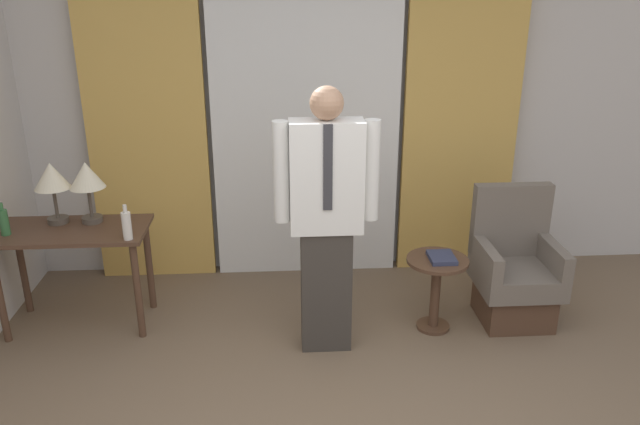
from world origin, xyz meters
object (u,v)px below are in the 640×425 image
at_px(bottle_by_lamp, 4,222).
at_px(side_table, 436,282).
at_px(desk, 73,246).
at_px(book, 442,257).
at_px(table_lamp_right, 87,179).
at_px(person, 326,214).
at_px(table_lamp_left, 52,179).
at_px(armchair, 514,274).
at_px(bottle_near_edge, 127,225).

height_order(bottle_by_lamp, side_table, bottle_by_lamp).
height_order(desk, book, desk).
xyz_separation_m(desk, side_table, (2.53, -0.23, -0.25)).
bearing_deg(table_lamp_right, book, -8.59).
relative_size(desk, person, 0.59).
height_order(table_lamp_left, armchair, table_lamp_left).
xyz_separation_m(person, armchair, (1.39, 0.29, -0.61)).
relative_size(table_lamp_right, bottle_near_edge, 1.82).
xyz_separation_m(desk, book, (2.55, -0.24, -0.06)).
height_order(bottle_near_edge, person, person).
xyz_separation_m(table_lamp_right, book, (2.44, -0.37, -0.51)).
distance_m(table_lamp_right, bottle_by_lamp, 0.60).
bearing_deg(table_lamp_right, person, -18.13).
distance_m(bottle_by_lamp, side_table, 2.97).
relative_size(table_lamp_left, armchair, 0.45).
relative_size(desk, table_lamp_right, 2.37).
relative_size(table_lamp_right, person, 0.25).
bearing_deg(person, table_lamp_right, 161.87).
bearing_deg(person, book, 11.38).
bearing_deg(bottle_near_edge, desk, 154.86).
height_order(bottle_by_lamp, book, bottle_by_lamp).
height_order(desk, person, person).
distance_m(table_lamp_left, person, 1.94).
distance_m(desk, table_lamp_left, 0.48).
bearing_deg(book, bottle_by_lamp, 176.77).
relative_size(bottle_by_lamp, armchair, 0.23).
xyz_separation_m(table_lamp_left, side_table, (2.65, -0.36, -0.70)).
distance_m(bottle_near_edge, bottle_by_lamp, 0.85).
xyz_separation_m(side_table, book, (0.02, -0.01, 0.19)).
height_order(bottle_by_lamp, person, person).
height_order(table_lamp_left, bottle_near_edge, table_lamp_left).
xyz_separation_m(desk, armchair, (3.14, -0.12, -0.26)).
bearing_deg(table_lamp_right, bottle_near_edge, -45.97).
bearing_deg(desk, table_lamp_left, 133.33).
bearing_deg(bottle_near_edge, table_lamp_right, 134.03).
relative_size(bottle_near_edge, bottle_by_lamp, 1.06).
relative_size(armchair, side_table, 1.79).
xyz_separation_m(bottle_near_edge, side_table, (2.09, -0.03, -0.47)).
bearing_deg(armchair, person, -168.26).
relative_size(desk, book, 4.81).
bearing_deg(desk, side_table, -5.25).
distance_m(table_lamp_left, table_lamp_right, 0.24).
relative_size(table_lamp_left, person, 0.25).
xyz_separation_m(bottle_near_edge, person, (1.30, -0.20, 0.12)).
xyz_separation_m(person, book, (0.81, 0.16, -0.40)).
bearing_deg(table_lamp_right, desk, -133.33).
bearing_deg(table_lamp_left, bottle_near_edge, -30.75).
height_order(desk, table_lamp_left, table_lamp_left).
bearing_deg(table_lamp_left, armchair, -4.25).
bearing_deg(person, armchair, 11.74).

